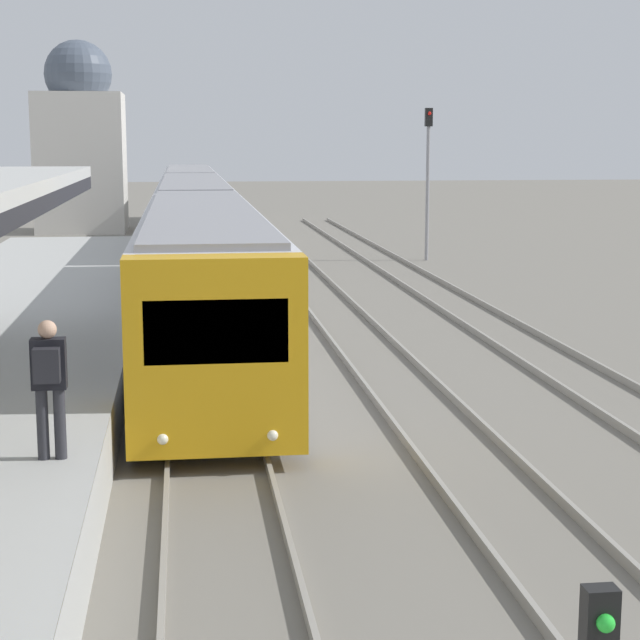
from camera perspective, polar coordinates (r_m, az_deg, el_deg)
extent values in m
cube|color=black|center=(12.02, -16.26, 5.16)|extent=(0.08, 20.60, 0.24)
cylinder|color=#2D2D33|center=(13.03, -14.58, -5.40)|extent=(0.14, 0.14, 0.85)
cylinder|color=#2D2D33|center=(13.01, -13.70, -5.39)|extent=(0.14, 0.14, 0.85)
cube|color=black|center=(12.86, -14.27, -2.27)|extent=(0.40, 0.22, 0.60)
sphere|color=tan|center=(12.78, -14.35, -0.49)|extent=(0.22, 0.22, 0.22)
cube|color=#232328|center=(12.66, -14.38, -2.37)|extent=(0.30, 0.18, 0.40)
cube|color=gold|center=(15.20, -5.57, -1.87)|extent=(2.56, 0.70, 2.82)
cube|color=black|center=(14.80, -5.56, -0.63)|extent=(2.00, 0.04, 0.90)
sphere|color=#EFEACC|center=(15.13, -8.39, -6.31)|extent=(0.16, 0.16, 0.16)
sphere|color=#EFEACC|center=(15.17, -2.55, -6.16)|extent=(0.16, 0.16, 0.16)
cube|color=silver|center=(23.80, -6.25, 2.27)|extent=(2.56, 16.72, 2.82)
cube|color=gray|center=(23.66, -6.31, 5.80)|extent=(2.25, 16.38, 0.12)
cube|color=black|center=(23.76, -6.26, 3.01)|extent=(2.58, 15.38, 0.73)
cylinder|color=black|center=(18.69, -9.18, -3.95)|extent=(0.12, 0.70, 0.70)
cylinder|color=black|center=(18.74, -2.50, -3.80)|extent=(0.12, 0.70, 0.70)
cylinder|color=black|center=(29.36, -8.54, 0.99)|extent=(0.12, 0.70, 0.70)
cylinder|color=black|center=(29.40, -4.30, 1.08)|extent=(0.12, 0.70, 0.70)
cube|color=silver|center=(40.78, -6.75, 5.30)|extent=(2.56, 16.72, 2.82)
cube|color=gray|center=(40.70, -6.79, 7.36)|extent=(2.25, 16.38, 0.12)
cube|color=black|center=(40.76, -6.75, 5.73)|extent=(2.58, 15.38, 0.73)
cylinder|color=black|center=(35.51, -8.36, 2.48)|extent=(0.12, 0.70, 0.70)
cylinder|color=black|center=(35.53, -4.84, 2.55)|extent=(0.12, 0.70, 0.70)
cylinder|color=black|center=(46.31, -8.14, 4.13)|extent=(0.12, 0.70, 0.70)
cylinder|color=black|center=(46.33, -5.45, 4.18)|extent=(0.12, 0.70, 0.70)
cube|color=silver|center=(57.82, -6.95, 6.54)|extent=(2.56, 16.72, 2.82)
cube|color=gray|center=(57.76, -6.98, 8.00)|extent=(2.25, 16.38, 0.12)
cube|color=black|center=(57.80, -6.96, 6.85)|extent=(2.58, 15.38, 0.73)
cylinder|color=black|center=(52.49, -8.06, 4.76)|extent=(0.12, 0.70, 0.70)
cylinder|color=black|center=(52.50, -5.68, 4.81)|extent=(0.12, 0.70, 0.70)
cylinder|color=black|center=(63.32, -7.96, 5.58)|extent=(0.12, 0.70, 0.70)
cylinder|color=black|center=(63.34, -5.98, 5.62)|extent=(0.12, 0.70, 0.70)
cube|color=black|center=(6.65, 14.69, -15.05)|extent=(0.20, 0.14, 0.36)
sphere|color=green|center=(6.57, 14.99, -15.36)|extent=(0.11, 0.11, 0.11)
cylinder|color=gray|center=(42.13, 5.76, 7.18)|extent=(0.14, 0.14, 5.89)
cube|color=black|center=(42.11, 5.82, 10.71)|extent=(0.28, 0.20, 0.70)
sphere|color=red|center=(41.99, 5.86, 10.90)|extent=(0.14, 0.14, 0.14)
cube|color=silver|center=(56.53, -12.62, 8.18)|extent=(4.40, 4.40, 7.02)
sphere|color=#4C5666|center=(56.61, -12.78, 12.68)|extent=(3.39, 3.39, 3.39)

